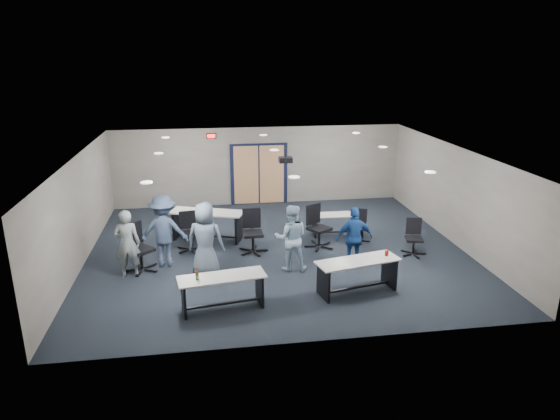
{
  "coord_description": "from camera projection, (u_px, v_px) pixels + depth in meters",
  "views": [
    {
      "loc": [
        -1.79,
        -12.44,
        5.17
      ],
      "look_at": [
        0.03,
        -0.3,
        1.25
      ],
      "focal_mm": 32.0,
      "sensor_mm": 36.0,
      "label": 1
    }
  ],
  "objects": [
    {
      "name": "table_front_left",
      "position": [
        222.0,
        286.0,
        10.36
      ],
      "size": [
        1.88,
        0.87,
        1.01
      ],
      "rotation": [
        0.0,
        0.0,
        0.15
      ],
      "color": "beige",
      "rests_on": "floor"
    },
    {
      "name": "chair_back_d",
      "position": [
        359.0,
        226.0,
        14.04
      ],
      "size": [
        0.75,
        0.75,
        0.93
      ],
      "primitive_type": null,
      "rotation": [
        0.0,
        0.0,
        -0.37
      ],
      "color": "black",
      "rests_on": "floor"
    },
    {
      "name": "chair_loose_right",
      "position": [
        414.0,
        238.0,
        13.13
      ],
      "size": [
        0.73,
        0.73,
        0.97
      ],
      "primitive_type": null,
      "rotation": [
        0.0,
        0.0,
        -0.23
      ],
      "color": "black",
      "rests_on": "floor"
    },
    {
      "name": "person_lightblue",
      "position": [
        291.0,
        238.0,
        12.13
      ],
      "size": [
        0.88,
        0.73,
        1.67
      ],
      "primitive_type": "imported",
      "rotation": [
        0.0,
        0.0,
        3.02
      ],
      "color": "#AACAE2",
      "rests_on": "floor"
    },
    {
      "name": "ceiling_projector",
      "position": [
        285.0,
        160.0,
        13.33
      ],
      "size": [
        0.35,
        0.32,
        0.37
      ],
      "color": "black",
      "rests_on": "ceiling"
    },
    {
      "name": "ceiling",
      "position": [
        277.0,
        153.0,
        12.72
      ],
      "size": [
        10.0,
        9.0,
        0.04
      ],
      "primitive_type": "cube",
      "color": "white",
      "rests_on": "back_wall"
    },
    {
      "name": "double_door",
      "position": [
        259.0,
        175.0,
        17.43
      ],
      "size": [
        2.0,
        0.07,
        2.2
      ],
      "color": "black",
      "rests_on": "back_wall"
    },
    {
      "name": "front_wall",
      "position": [
        313.0,
        276.0,
        8.9
      ],
      "size": [
        10.0,
        0.04,
        2.7
      ],
      "primitive_type": "cube",
      "color": "slate",
      "rests_on": "floor"
    },
    {
      "name": "table_back_left",
      "position": [
        207.0,
        220.0,
        14.19
      ],
      "size": [
        2.18,
        1.33,
        0.84
      ],
      "rotation": [
        0.0,
        0.0,
        -0.33
      ],
      "color": "beige",
      "rests_on": "floor"
    },
    {
      "name": "person_back",
      "position": [
        164.0,
        231.0,
        12.39
      ],
      "size": [
        1.23,
        0.77,
        1.83
      ],
      "primitive_type": "imported",
      "rotation": [
        0.0,
        0.0,
        3.07
      ],
      "color": "#3B4C6B",
      "rests_on": "floor"
    },
    {
      "name": "floor",
      "position": [
        277.0,
        251.0,
        13.55
      ],
      "size": [
        10.0,
        10.0,
        0.0
      ],
      "primitive_type": "plane",
      "color": "black",
      "rests_on": "ground"
    },
    {
      "name": "left_wall",
      "position": [
        79.0,
        212.0,
        12.43
      ],
      "size": [
        0.04,
        9.0,
        2.7
      ],
      "primitive_type": "cube",
      "color": "slate",
      "rests_on": "floor"
    },
    {
      "name": "chair_loose_left",
      "position": [
        140.0,
        248.0,
        12.14
      ],
      "size": [
        1.06,
        1.06,
        1.19
      ],
      "primitive_type": null,
      "rotation": [
        0.0,
        0.0,
        0.74
      ],
      "color": "black",
      "rests_on": "floor"
    },
    {
      "name": "person_gray",
      "position": [
        127.0,
        244.0,
        11.77
      ],
      "size": [
        0.62,
        0.41,
        1.67
      ],
      "primitive_type": "imported",
      "rotation": [
        0.0,
        0.0,
        3.16
      ],
      "color": "gray",
      "rests_on": "floor"
    },
    {
      "name": "back_wall",
      "position": [
        259.0,
        166.0,
        17.38
      ],
      "size": [
        10.0,
        0.04,
        2.7
      ],
      "primitive_type": "cube",
      "color": "slate",
      "rests_on": "floor"
    },
    {
      "name": "table_front_right",
      "position": [
        358.0,
        270.0,
        11.09
      ],
      "size": [
        1.98,
        1.02,
        0.89
      ],
      "rotation": [
        0.0,
        0.0,
        0.22
      ],
      "color": "beige",
      "rests_on": "floor"
    },
    {
      "name": "chair_back_a",
      "position": [
        189.0,
        232.0,
        13.42
      ],
      "size": [
        0.75,
        0.75,
        1.05
      ],
      "primitive_type": null,
      "rotation": [
        0.0,
        0.0,
        0.14
      ],
      "color": "black",
      "rests_on": "floor"
    },
    {
      "name": "person_navy",
      "position": [
        354.0,
        238.0,
        12.26
      ],
      "size": [
        0.92,
        0.39,
        1.58
      ],
      "primitive_type": "imported",
      "rotation": [
        0.0,
        0.0,
        3.14
      ],
      "color": "navy",
      "rests_on": "floor"
    },
    {
      "name": "ceiling_can_lights",
      "position": [
        276.0,
        152.0,
        12.97
      ],
      "size": [
        6.24,
        5.74,
        0.02
      ],
      "primitive_type": null,
      "color": "silver",
      "rests_on": "ceiling"
    },
    {
      "name": "table_back_right",
      "position": [
        338.0,
        221.0,
        14.59
      ],
      "size": [
        1.59,
        0.57,
        0.64
      ],
      "rotation": [
        0.0,
        0.0,
        -0.03
      ],
      "color": "beige",
      "rests_on": "floor"
    },
    {
      "name": "exit_sign",
      "position": [
        211.0,
        136.0,
        16.76
      ],
      "size": [
        0.32,
        0.07,
        0.18
      ],
      "color": "black",
      "rests_on": "back_wall"
    },
    {
      "name": "chair_back_c",
      "position": [
        319.0,
        227.0,
        13.6
      ],
      "size": [
        1.03,
        1.03,
        1.19
      ],
      "primitive_type": null,
      "rotation": [
        0.0,
        0.0,
        0.55
      ],
      "color": "black",
      "rests_on": "floor"
    },
    {
      "name": "right_wall",
      "position": [
        455.0,
        195.0,
        13.84
      ],
      "size": [
        0.04,
        9.0,
        2.7
      ],
      "primitive_type": "cube",
      "color": "slate",
      "rests_on": "floor"
    },
    {
      "name": "person_plaid",
      "position": [
        205.0,
        240.0,
        11.79
      ],
      "size": [
        1.02,
        0.8,
        1.83
      ],
      "primitive_type": "imported",
      "rotation": [
        0.0,
        0.0,
        2.87
      ],
      "color": "slate",
      "rests_on": "floor"
    },
    {
      "name": "chair_back_b",
      "position": [
        253.0,
        232.0,
        13.25
      ],
      "size": [
        0.75,
        0.75,
        1.17
      ],
      "primitive_type": null,
      "rotation": [
        0.0,
        0.0,
        0.02
      ],
      "color": "black",
      "rests_on": "floor"
    }
  ]
}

